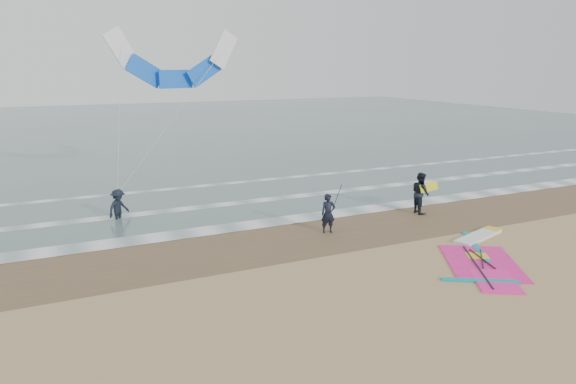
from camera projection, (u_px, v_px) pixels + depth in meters
name	position (u px, v px, depth m)	size (l,w,h in m)	color
ground	(406.00, 288.00, 16.21)	(120.00, 120.00, 0.00)	tan
sea_water	(146.00, 127.00, 58.57)	(120.00, 80.00, 0.02)	#47605E
wet_sand_band	(317.00, 233.00, 21.51)	(120.00, 5.00, 0.01)	brown
foam_waterline	(275.00, 207.00, 25.42)	(120.00, 9.15, 0.02)	white
windsurf_rig	(482.00, 255.00, 18.95)	(5.82, 5.51, 0.14)	white
person_standing	(328.00, 213.00, 21.42)	(0.61, 0.40, 1.68)	black
person_walking	(420.00, 193.00, 24.28)	(0.96, 0.75, 1.97)	black
person_wading	(118.00, 201.00, 23.26)	(1.14, 0.66, 1.77)	black
held_pole	(335.00, 204.00, 21.44)	(0.17, 0.86, 1.82)	black
carried_kiteboard	(429.00, 187.00, 24.29)	(1.30, 0.51, 0.39)	yellow
surf_kite	(175.00, 64.00, 26.53)	(7.25, 3.96, 7.57)	white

